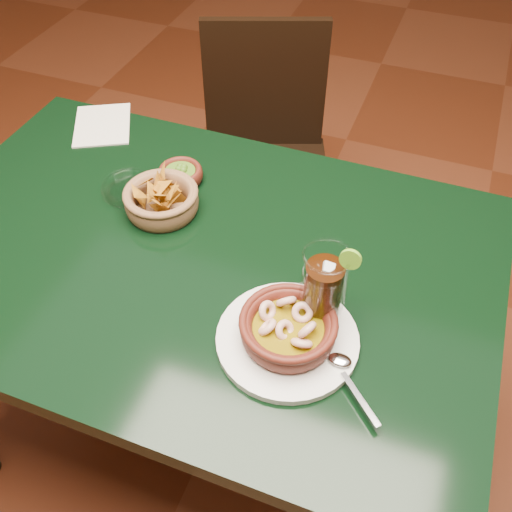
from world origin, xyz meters
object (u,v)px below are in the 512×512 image
(shrimp_plate, at_px, (288,331))
(chip_basket, at_px, (162,200))
(cola_drink, at_px, (323,290))
(dining_table, at_px, (198,284))
(dining_chair, at_px, (265,155))

(shrimp_plate, bearing_deg, chip_basket, 147.55)
(shrimp_plate, xyz_separation_m, cola_drink, (0.04, 0.07, 0.05))
(dining_table, xyz_separation_m, shrimp_plate, (0.24, -0.14, 0.13))
(dining_chair, relative_size, chip_basket, 4.51)
(shrimp_plate, distance_m, chip_basket, 0.43)
(chip_basket, bearing_deg, dining_chair, 88.79)
(dining_table, distance_m, cola_drink, 0.34)
(dining_chair, height_order, cola_drink, cola_drink)
(shrimp_plate, bearing_deg, dining_table, 150.19)
(shrimp_plate, bearing_deg, cola_drink, 60.64)
(chip_basket, xyz_separation_m, cola_drink, (0.40, -0.16, 0.05))
(chip_basket, bearing_deg, dining_table, -37.53)
(dining_table, xyz_separation_m, chip_basket, (-0.12, 0.09, 0.13))
(shrimp_plate, relative_size, cola_drink, 1.64)
(dining_chair, height_order, chip_basket, dining_chair)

